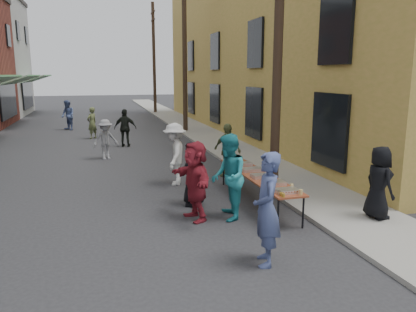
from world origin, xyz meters
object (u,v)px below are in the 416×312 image
utility_pole_mid (185,51)px  guest_front_a (193,174)px  guest_front_c (228,177)px  utility_pole_far (154,59)px  serving_table (257,176)px  utility_pole_near (279,26)px  server (379,182)px  catering_tray_sausage (287,191)px

utility_pole_mid → guest_front_a: (-2.63, -12.97, -3.70)m
guest_front_c → guest_front_a: bearing=-144.5°
utility_pole_far → guest_front_c: 26.47m
utility_pole_far → utility_pole_mid: bearing=-90.0°
serving_table → utility_pole_near: bearing=50.3°
utility_pole_near → guest_front_a: utility_pole_near is taller
utility_pole_far → guest_front_a: bearing=-96.0°
utility_pole_near → utility_pole_mid: (0.00, 12.00, 0.00)m
guest_front_c → utility_pole_near: bearing=147.4°
utility_pole_mid → server: bearing=-86.2°
serving_table → guest_front_a: (-1.58, 0.29, 0.09)m
guest_front_a → utility_pole_mid: bearing=-175.5°
utility_pole_near → utility_pole_far: (0.00, 24.00, 0.00)m
serving_table → guest_front_c: (-1.06, -0.90, 0.26)m
catering_tray_sausage → guest_front_a: guest_front_a is taller
utility_pole_far → server: 27.47m
server → guest_front_a: bearing=59.1°
utility_pole_mid → catering_tray_sausage: (-1.04, -14.91, -3.71)m
utility_pole_mid → utility_pole_far: same height
utility_pole_near → catering_tray_sausage: (-1.04, -2.91, -3.71)m
utility_pole_mid → server: (1.02, -15.22, -3.60)m
utility_pole_near → guest_front_c: (-2.11, -2.15, -3.53)m
guest_front_a → utility_pole_near: bearing=126.2°
utility_pole_near → guest_front_c: size_ratio=4.62×
utility_pole_mid → serving_table: bearing=-94.5°
guest_front_a → serving_table: bearing=95.7°
utility_pole_far → guest_front_a: utility_pole_far is taller
catering_tray_sausage → utility_pole_mid: bearing=86.0°
guest_front_a → guest_front_c: guest_front_c is taller
utility_pole_far → utility_pole_near: bearing=-90.0°
utility_pole_mid → catering_tray_sausage: bearing=-94.0°
catering_tray_sausage → server: 2.09m
utility_pole_mid → serving_table: 13.82m
utility_pole_near → utility_pole_far: same height
catering_tray_sausage → utility_pole_near: bearing=70.2°
catering_tray_sausage → server: server is taller
utility_pole_mid → guest_front_c: utility_pole_mid is taller
guest_front_a → server: server is taller
server → serving_table: bearing=47.2°
guest_front_c → server: size_ratio=1.21×
utility_pole_far → guest_front_a: size_ratio=5.61×
utility_pole_far → catering_tray_sausage: utility_pole_far is taller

